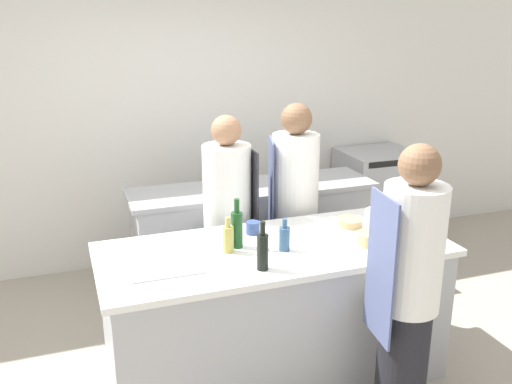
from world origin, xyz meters
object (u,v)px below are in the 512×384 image
at_px(bottle_cooking_oil, 263,251).
at_px(bowl_mixing_large, 349,222).
at_px(chef_at_prep_near, 407,295).
at_px(chef_at_pass_far, 294,213).
at_px(cup, 253,228).
at_px(bowl_ceramic_blue, 423,237).
at_px(bottle_olive_oil, 237,228).
at_px(bottle_vinegar, 284,238).
at_px(chef_at_stove, 228,226).
at_px(bowl_prep_small, 384,216).
at_px(oven_range, 376,198).
at_px(bottle_wine, 228,238).
at_px(bowl_wooden_salad, 369,239).

relative_size(bottle_cooking_oil, bowl_mixing_large, 1.67).
distance_m(chef_at_prep_near, chef_at_pass_far, 1.41).
height_order(bottle_cooking_oil, cup, bottle_cooking_oil).
height_order(bowl_mixing_large, cup, cup).
distance_m(bottle_cooking_oil, bowl_ceramic_blue, 1.11).
xyz_separation_m(bottle_olive_oil, bowl_ceramic_blue, (1.14, -0.31, -0.09)).
bearing_deg(bottle_vinegar, chef_at_stove, 99.41).
relative_size(chef_at_prep_near, bowl_prep_small, 6.31).
relative_size(oven_range, bottle_wine, 4.41).
xyz_separation_m(oven_range, chef_at_prep_near, (-1.32, -2.47, 0.36)).
xyz_separation_m(chef_at_prep_near, bowl_wooden_salad, (0.07, 0.54, 0.11)).
xyz_separation_m(bowl_mixing_large, bowl_prep_small, (0.27, -0.00, 0.01)).
bearing_deg(oven_range, bowl_mixing_large, -126.97).
relative_size(chef_at_pass_far, cup, 18.67).
height_order(oven_range, bottle_vinegar, bottle_vinegar).
distance_m(chef_at_prep_near, bottle_olive_oil, 1.08).
bearing_deg(bowl_mixing_large, bottle_wine, -171.19).
distance_m(chef_at_stove, cup, 0.47).
height_order(oven_range, chef_at_prep_near, chef_at_prep_near).
xyz_separation_m(oven_range, bowl_wooden_salad, (-1.24, -1.93, 0.47)).
distance_m(bottle_olive_oil, bottle_wine, 0.10).
height_order(bowl_wooden_salad, cup, cup).
xyz_separation_m(chef_at_pass_far, bowl_mixing_large, (0.18, -0.54, 0.10)).
height_order(bowl_ceramic_blue, cup, cup).
bearing_deg(bowl_mixing_large, chef_at_prep_near, -97.46).
bearing_deg(bottle_vinegar, bowl_wooden_salad, -10.33).
bearing_deg(bottle_wine, bowl_ceramic_blue, -12.08).
height_order(bottle_olive_oil, bottle_cooking_oil, bottle_olive_oil).
height_order(bowl_prep_small, cup, cup).
bearing_deg(chef_at_stove, chef_at_prep_near, 23.87).
distance_m(oven_range, bowl_prep_small, 1.91).
height_order(chef_at_stove, bowl_prep_small, chef_at_stove).
height_order(chef_at_pass_far, cup, chef_at_pass_far).
relative_size(chef_at_stove, bottle_vinegar, 8.00).
height_order(oven_range, bottle_olive_oil, bottle_olive_oil).
relative_size(bowl_prep_small, bowl_wooden_salad, 1.65).
xyz_separation_m(bowl_prep_small, bowl_wooden_salad, (-0.31, -0.33, 0.00)).
relative_size(chef_at_stove, bowl_ceramic_blue, 9.14).
relative_size(bowl_mixing_large, cup, 1.90).
bearing_deg(bottle_olive_oil, chef_at_prep_near, -47.56).
bearing_deg(chef_at_pass_far, oven_range, -36.63).
distance_m(bottle_vinegar, bottle_cooking_oil, 0.30).
bearing_deg(oven_range, chef_at_pass_far, -142.45).
height_order(bottle_olive_oil, bowl_prep_small, bottle_olive_oil).
height_order(chef_at_pass_far, bottle_cooking_oil, chef_at_pass_far).
xyz_separation_m(chef_at_prep_near, bowl_ceramic_blue, (0.42, 0.47, 0.10)).
distance_m(oven_range, bowl_mixing_large, 2.05).
distance_m(chef_at_prep_near, bowl_prep_small, 0.95).
height_order(bottle_wine, cup, bottle_wine).
height_order(bottle_vinegar, cup, bottle_vinegar).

